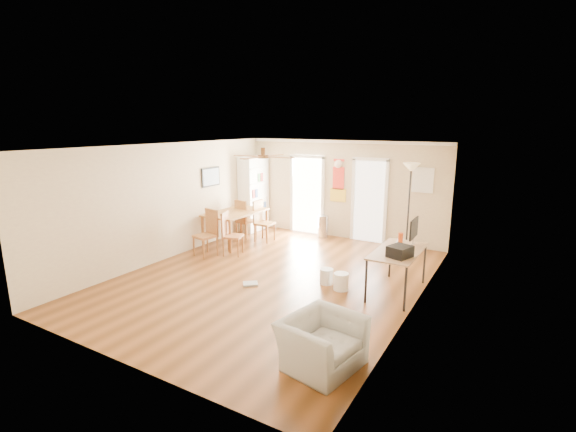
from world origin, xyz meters
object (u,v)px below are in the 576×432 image
Objects in this scene: computer_desk at (397,271)px; printer at (400,252)px; trash_can at (323,227)px; armchair at (322,342)px; wastebasket_a at (326,276)px; dining_chair_near at (205,234)px; dining_chair_right_a at (265,221)px; torchiere_lamp at (409,208)px; wastebasket_b at (341,282)px; dining_chair_far at (246,219)px; dining_table at (236,227)px; bookshelf at (254,194)px; dining_chair_right_b at (233,234)px.

computer_desk is 3.96× the size of printer.
armchair is (2.56, -5.47, 0.01)m from trash_can.
dining_chair_near is at bearing 177.33° from wastebasket_a.
torchiere_lamp reaches higher than dining_chair_right_a.
torchiere_lamp is at bearing 119.72° from printer.
armchair is (0.74, -2.38, 0.16)m from wastebasket_b.
printer is 1.27m from wastebasket_b.
dining_chair_near is 1.03× the size of dining_chair_far.
armchair is at bearing -72.84° from wastebasket_b.
dining_chair_right_a is (0.55, 0.50, 0.12)m from dining_table.
bookshelf is 4.59m from wastebasket_a.
dining_chair_far is 2.75× the size of printer.
trash_can is at bearing 36.45° from armchair.
dining_chair_right_b is 2.68× the size of printer.
dining_table is at bearing 156.98° from wastebasket_b.
dining_chair_near reaches higher than armchair.
wastebasket_b is (-0.91, -0.40, -0.24)m from computer_desk.
torchiere_lamp reaches higher than armchair.
dining_table reaches higher than wastebasket_a.
dining_chair_near is (0.05, -1.23, 0.12)m from dining_table.
torchiere_lamp is at bearing 75.02° from wastebasket_a.
dining_chair_near is 1.77m from dining_chair_far.
dining_table is 1.10× the size of computer_desk.
dining_chair_far is 0.70× the size of computer_desk.
dining_chair_far reaches higher than dining_table.
dining_chair_right_b is at bearing 62.16° from armchair.
dining_chair_far is at bearing 96.09° from dining_table.
dining_chair_near is 4.83m from torchiere_lamp.
armchair reaches higher than trash_can.
torchiere_lamp reaches higher than trash_can.
bookshelf is at bearing 144.00° from wastebasket_b.
wastebasket_a is at bearing -63.56° from trash_can.
dining_table is 4.32m from torchiere_lamp.
computer_desk is at bearing -113.41° from dining_chair_right_a.
printer is (0.12, -0.36, 0.50)m from computer_desk.
wastebasket_a is at bearing -165.89° from printer.
dining_chair_near is at bearing -144.94° from torchiere_lamp.
dining_chair_near is 3.18m from wastebasket_a.
dining_chair_right_b reaches higher than armchair.
dining_chair_right_a is 3.30× the size of wastebasket_b.
dining_chair_far is (-0.61, 1.37, 0.01)m from dining_chair_right_b.
bookshelf reaches higher than wastebasket_a.
armchair is (3.75, -4.40, -0.21)m from dining_chair_right_a.
bookshelf is 1.35m from dining_chair_right_a.
dining_chair_near is at bearing 162.94° from dining_chair_right_a.
torchiere_lamp is 6.61× the size of wastebasket_b.
computer_desk is at bearing -79.44° from torchiere_lamp.
computer_desk is at bearing 172.06° from dining_chair_far.
wastebasket_a is at bearing 34.84° from armchair.
dining_chair_near is 0.51× the size of torchiere_lamp.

